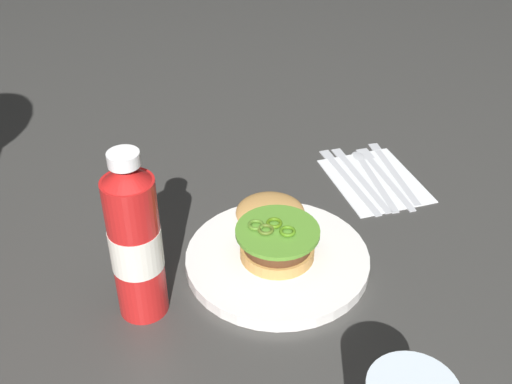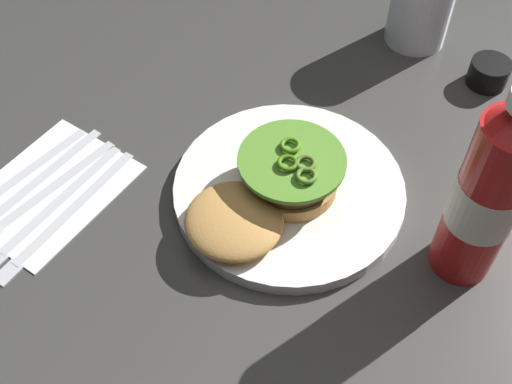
# 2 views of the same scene
# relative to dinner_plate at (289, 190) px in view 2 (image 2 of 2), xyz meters

# --- Properties ---
(ground_plane) EXTENTS (3.00, 3.00, 0.00)m
(ground_plane) POSITION_rel_dinner_plate_xyz_m (-0.08, 0.05, -0.01)
(ground_plane) COLOR #383735
(dinner_plate) EXTENTS (0.26, 0.26, 0.02)m
(dinner_plate) POSITION_rel_dinner_plate_xyz_m (0.00, 0.00, 0.00)
(dinner_plate) COLOR white
(dinner_plate) RESTS_ON ground_plane
(burger_sandwich) EXTENTS (0.20, 0.12, 0.05)m
(burger_sandwich) POSITION_rel_dinner_plate_xyz_m (0.03, -0.00, 0.03)
(burger_sandwich) COLOR tan
(burger_sandwich) RESTS_ON dinner_plate
(ketchup_bottle) EXTENTS (0.07, 0.07, 0.24)m
(ketchup_bottle) POSITION_rel_dinner_plate_xyz_m (-0.06, 0.19, 0.10)
(ketchup_bottle) COLOR red
(ketchup_bottle) RESTS_ON ground_plane
(condiment_cup) EXTENTS (0.05, 0.05, 0.03)m
(condiment_cup) POSITION_rel_dinner_plate_xyz_m (-0.32, 0.07, 0.01)
(condiment_cup) COLOR black
(condiment_cup) RESTS_ON ground_plane
(napkin) EXTENTS (0.20, 0.17, 0.00)m
(napkin) POSITION_rel_dinner_plate_xyz_m (0.18, -0.21, -0.01)
(napkin) COLOR white
(napkin) RESTS_ON ground_plane
(steak_knife) EXTENTS (0.20, 0.03, 0.00)m
(steak_knife) POSITION_rel_dinner_plate_xyz_m (0.21, -0.25, -0.00)
(steak_knife) COLOR silver
(steak_knife) RESTS_ON napkin
(fork_utensil) EXTENTS (0.20, 0.04, 0.00)m
(fork_utensil) POSITION_rel_dinner_plate_xyz_m (0.21, -0.22, -0.00)
(fork_utensil) COLOR silver
(fork_utensil) RESTS_ON napkin
(spoon_utensil) EXTENTS (0.19, 0.03, 0.00)m
(spoon_utensil) POSITION_rel_dinner_plate_xyz_m (0.21, -0.20, -0.00)
(spoon_utensil) COLOR silver
(spoon_utensil) RESTS_ON napkin
(butter_knife) EXTENTS (0.21, 0.05, 0.00)m
(butter_knife) POSITION_rel_dinner_plate_xyz_m (0.21, -0.18, -0.00)
(butter_knife) COLOR silver
(butter_knife) RESTS_ON napkin
(table_knife) EXTENTS (0.21, 0.05, 0.00)m
(table_knife) POSITION_rel_dinner_plate_xyz_m (0.20, -0.16, -0.00)
(table_knife) COLOR silver
(table_knife) RESTS_ON napkin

